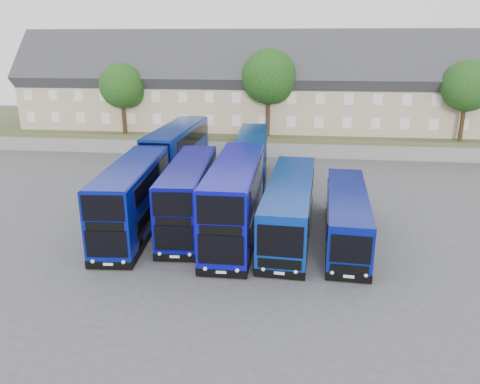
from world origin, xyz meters
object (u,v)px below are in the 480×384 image
object	(u,v)px
coach_east_a	(289,208)
tree_mid	(270,79)
dd_front_mid	(189,197)
tree_west	(123,87)
tree_east	(468,88)
dd_front_left	(133,199)

from	to	relation	value
coach_east_a	tree_mid	distance (m)	23.36
tree_mid	dd_front_mid	bearing A→B (deg)	-100.44
coach_east_a	tree_west	bearing A→B (deg)	133.95
tree_west	tree_east	bearing A→B (deg)	0.00
dd_front_left	dd_front_mid	bearing A→B (deg)	14.94
tree_mid	coach_east_a	bearing A→B (deg)	-83.49
tree_east	dd_front_mid	bearing A→B (deg)	-138.15
dd_front_left	tree_mid	size ratio (longest dim) A/B	1.25
dd_front_mid	coach_east_a	bearing A→B (deg)	-5.63
dd_front_left	tree_mid	world-z (taller)	tree_mid
tree_west	tree_east	world-z (taller)	tree_east
dd_front_left	tree_west	distance (m)	24.73
coach_east_a	dd_front_mid	bearing A→B (deg)	-178.87
dd_front_left	coach_east_a	distance (m)	10.08
dd_front_left	tree_mid	distance (m)	25.08
coach_east_a	tree_mid	world-z (taller)	tree_mid
tree_west	coach_east_a	bearing A→B (deg)	-49.66
dd_front_left	tree_east	distance (m)	36.02
dd_front_mid	tree_mid	xyz separation A→B (m)	(4.07, 22.06, 5.93)
dd_front_left	tree_west	size ratio (longest dim) A/B	1.50
dd_front_mid	tree_mid	bearing A→B (deg)	76.41
dd_front_left	dd_front_mid	size ratio (longest dim) A/B	1.04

